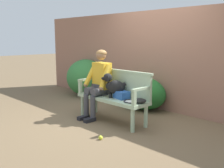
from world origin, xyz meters
TOP-DOWN VIEW (x-y plane):
  - ground_plane at (0.00, 0.00)m, footprint 40.00×40.00m
  - brick_garden_fence at (0.00, 1.48)m, footprint 8.00×0.30m
  - hedge_bush_far_left at (-0.14, 1.08)m, footprint 1.13×0.70m
  - hedge_bush_mid_left at (-2.15, 1.09)m, footprint 1.04×1.03m
  - garden_bench at (0.00, 0.00)m, footprint 1.50×0.47m
  - bench_backrest at (0.00, 0.20)m, footprint 1.54×0.06m
  - bench_armrest_left_end at (-0.71, -0.08)m, footprint 0.06×0.47m
  - bench_armrest_right_end at (0.71, -0.08)m, footprint 0.06×0.47m
  - person_seated at (-0.35, -0.01)m, footprint 0.56×0.63m
  - dog_on_bench at (0.05, -0.00)m, footprint 0.42×0.39m
  - tennis_racket at (0.50, 0.02)m, footprint 0.32×0.57m
  - baseball_glove at (0.66, 0.01)m, footprint 0.28×0.26m
  - sports_bag at (0.20, 0.05)m, footprint 0.31×0.24m
  - tennis_ball at (0.55, -0.78)m, footprint 0.07×0.07m

SIDE VIEW (x-z plane):
  - ground_plane at x=0.00m, z-range 0.00..0.00m
  - tennis_ball at x=0.55m, z-range 0.00..0.07m
  - hedge_bush_far_left at x=-0.14m, z-range 0.00..0.72m
  - garden_bench at x=0.00m, z-range 0.16..0.63m
  - tennis_racket at x=0.50m, z-range 0.46..0.49m
  - hedge_bush_mid_left at x=-2.15m, z-range 0.00..0.99m
  - baseball_glove at x=0.66m, z-range 0.46..0.55m
  - sports_bag at x=0.20m, z-range 0.46..0.60m
  - bench_armrest_left_end at x=-0.71m, z-range 0.52..0.80m
  - bench_armrest_right_end at x=0.71m, z-range 0.52..0.80m
  - dog_on_bench at x=0.05m, z-range 0.46..0.92m
  - bench_backrest at x=0.00m, z-range 0.47..0.97m
  - person_seated at x=-0.35m, z-range 0.07..1.40m
  - brick_garden_fence at x=0.00m, z-range 0.00..2.15m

